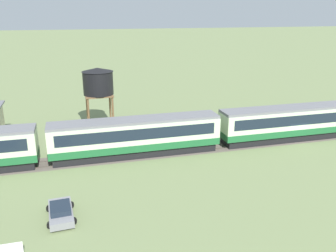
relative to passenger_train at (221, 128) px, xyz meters
name	(u,v)px	position (x,y,z in m)	size (l,w,h in m)	color
ground_plane	(294,141)	(9.60, -0.84, -2.35)	(600.00, 600.00, 0.00)	#707F51
passenger_train	(221,128)	(0.00, 0.00, 0.00)	(78.54, 3.12, 4.24)	#1E6033
railway_track	(234,145)	(1.78, 0.00, -2.34)	(119.27, 3.60, 0.04)	#665B51
water_tower	(98,82)	(-13.19, 11.13, 4.04)	(4.22, 4.22, 8.33)	brown
parked_car_grey	(61,212)	(-18.24, -11.18, -1.79)	(2.36, 4.12, 1.16)	gray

